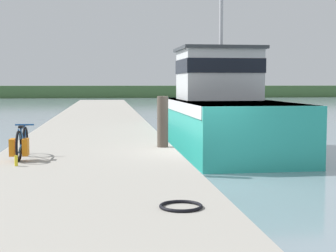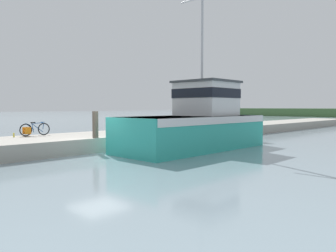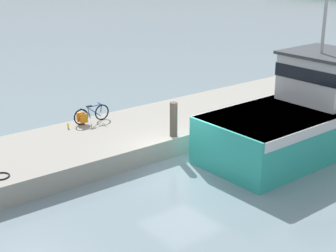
{
  "view_description": "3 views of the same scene",
  "coord_description": "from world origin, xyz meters",
  "px_view_note": "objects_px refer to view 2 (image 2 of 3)",
  "views": [
    {
      "loc": [
        -2.74,
        -13.21,
        2.5
      ],
      "look_at": [
        -0.77,
        3.1,
        1.12
      ],
      "focal_mm": 55.0,
      "sensor_mm": 36.0,
      "label": 1
    },
    {
      "loc": [
        13.38,
        -8.67,
        2.35
      ],
      "look_at": [
        0.32,
        4.41,
        1.28
      ],
      "focal_mm": 35.0,
      "sensor_mm": 36.0,
      "label": 2
    },
    {
      "loc": [
        13.66,
        -11.35,
        7.84
      ],
      "look_at": [
        -2.14,
        1.07,
        0.83
      ],
      "focal_mm": 55.0,
      "sensor_mm": 36.0,
      "label": 3
    }
  ],
  "objects_px": {
    "water_bottle_on_curb": "(14,135)",
    "bicycle_touring": "(32,130)",
    "mooring_post": "(95,125)",
    "fishing_boat_main": "(199,123)"
  },
  "relations": [
    {
      "from": "fishing_boat_main",
      "to": "mooring_post",
      "type": "bearing_deg",
      "value": -119.92
    },
    {
      "from": "fishing_boat_main",
      "to": "water_bottle_on_curb",
      "type": "xyz_separation_m",
      "value": [
        -6.19,
        -7.88,
        -0.56
      ]
    },
    {
      "from": "fishing_boat_main",
      "to": "bicycle_touring",
      "type": "xyz_separation_m",
      "value": [
        -6.24,
        -6.87,
        -0.32
      ]
    },
    {
      "from": "bicycle_touring",
      "to": "water_bottle_on_curb",
      "type": "xyz_separation_m",
      "value": [
        0.05,
        -1.01,
        -0.24
      ]
    },
    {
      "from": "fishing_boat_main",
      "to": "mooring_post",
      "type": "height_order",
      "value": "fishing_boat_main"
    },
    {
      "from": "mooring_post",
      "to": "water_bottle_on_curb",
      "type": "xyz_separation_m",
      "value": [
        -3.41,
        -2.85,
        -0.58
      ]
    },
    {
      "from": "fishing_boat_main",
      "to": "bicycle_touring",
      "type": "bearing_deg",
      "value": -133.24
    },
    {
      "from": "fishing_boat_main",
      "to": "bicycle_touring",
      "type": "distance_m",
      "value": 9.29
    },
    {
      "from": "bicycle_touring",
      "to": "fishing_boat_main",
      "type": "bearing_deg",
      "value": 47.06
    },
    {
      "from": "water_bottle_on_curb",
      "to": "bicycle_touring",
      "type": "bearing_deg",
      "value": 92.85
    }
  ]
}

